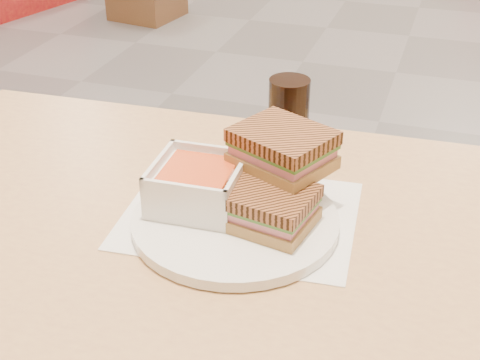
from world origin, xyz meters
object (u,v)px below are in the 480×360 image
(plate, at_px, (235,221))
(cola_glass, at_px, (288,120))
(main_table, at_px, (237,289))
(soup_bowl, at_px, (198,186))
(panini_lower, at_px, (268,207))

(plate, relative_size, cola_glass, 2.07)
(main_table, distance_m, soup_bowl, 0.17)
(soup_bowl, distance_m, cola_glass, 0.22)
(main_table, distance_m, panini_lower, 0.16)
(plate, xyz_separation_m, panini_lower, (0.05, -0.00, 0.03))
(plate, height_order, cola_glass, cola_glass)
(main_table, distance_m, plate, 0.12)
(main_table, xyz_separation_m, panini_lower, (0.05, -0.00, 0.16))
(cola_glass, bearing_deg, soup_bowl, -111.31)
(plate, bearing_deg, soup_bowl, 165.86)
(panini_lower, xyz_separation_m, cola_glass, (-0.03, 0.22, 0.03))
(main_table, distance_m, cola_glass, 0.29)
(main_table, xyz_separation_m, plate, (-0.00, -0.00, 0.12))
(soup_bowl, distance_m, panini_lower, 0.11)
(soup_bowl, relative_size, cola_glass, 0.91)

